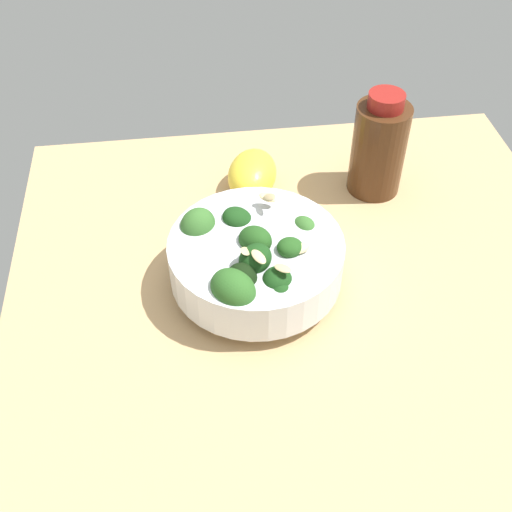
% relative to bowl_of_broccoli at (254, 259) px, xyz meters
% --- Properties ---
extents(ground_plane, '(0.61, 0.61, 0.03)m').
position_rel_bowl_of_broccoli_xyz_m(ground_plane, '(0.02, 0.05, -0.05)').
color(ground_plane, tan).
extents(bowl_of_broccoli, '(0.17, 0.17, 0.08)m').
position_rel_bowl_of_broccoli_xyz_m(bowl_of_broccoli, '(0.00, 0.00, 0.00)').
color(bowl_of_broccoli, white).
rests_on(bowl_of_broccoli, ground_plane).
extents(lemon_wedge, '(0.09, 0.08, 0.05)m').
position_rel_bowl_of_broccoli_xyz_m(lemon_wedge, '(-0.15, 0.02, -0.02)').
color(lemon_wedge, yellow).
rests_on(lemon_wedge, ground_plane).
extents(bottle_tall, '(0.06, 0.06, 0.13)m').
position_rel_bowl_of_broccoli_xyz_m(bottle_tall, '(-0.14, 0.16, 0.02)').
color(bottle_tall, '#472814').
rests_on(bottle_tall, ground_plane).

